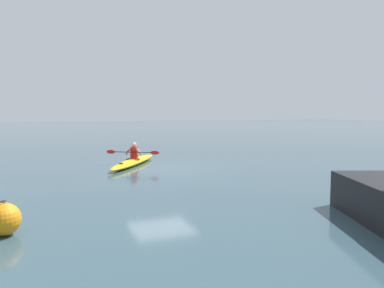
{
  "coord_description": "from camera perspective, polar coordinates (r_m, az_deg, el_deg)",
  "views": [
    {
      "loc": [
        4.34,
        14.28,
        2.31
      ],
      "look_at": [
        0.02,
        3.44,
        1.3
      ],
      "focal_mm": 34.44,
      "sensor_mm": 36.0,
      "label": 1
    }
  ],
  "objects": [
    {
      "name": "kayak",
      "position": [
        16.42,
        -9.0,
        -2.71
      ],
      "size": [
        3.24,
        4.57,
        0.27
      ],
      "color": "#EAB214",
      "rests_on": "ground"
    },
    {
      "name": "kayaker",
      "position": [
        16.39,
        -8.99,
        -1.18
      ],
      "size": [
        2.05,
        1.33,
        0.72
      ],
      "color": "red",
      "rests_on": "kayak"
    },
    {
      "name": "ground_plane",
      "position": [
        15.1,
        -4.79,
        -3.87
      ],
      "size": [
        160.0,
        160.0,
        0.0
      ],
      "primitive_type": "plane",
      "color": "#334C56"
    },
    {
      "name": "mooring_buoy_white_far",
      "position": [
        7.87,
        -27.13,
        -10.34
      ],
      "size": [
        0.62,
        0.62,
        0.66
      ],
      "color": "orange",
      "rests_on": "ground"
    }
  ]
}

